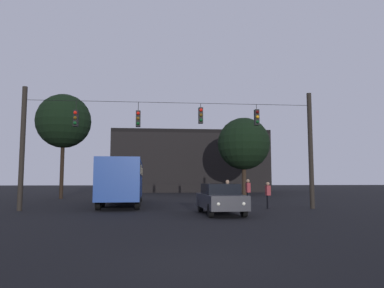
{
  "coord_description": "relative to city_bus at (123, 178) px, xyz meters",
  "views": [
    {
      "loc": [
        -0.84,
        -7.5,
        1.72
      ],
      "look_at": [
        1.02,
        11.91,
        3.65
      ],
      "focal_mm": 33.87,
      "sensor_mm": 36.0,
      "label": 1
    }
  ],
  "objects": [
    {
      "name": "tree_left_silhouette",
      "position": [
        -6.42,
        8.88,
        5.31
      ],
      "size": [
        5.04,
        5.04,
        9.71
      ],
      "color": "black",
      "rests_on": "ground"
    },
    {
      "name": "pedestrian_crossing_left",
      "position": [
        9.02,
        -4.14,
        -0.97
      ],
      "size": [
        0.24,
        0.36,
        1.59
      ],
      "color": "black",
      "rests_on": "ground"
    },
    {
      "name": "ground_plane",
      "position": [
        3.21,
        6.43,
        -1.87
      ],
      "size": [
        168.0,
        168.0,
        0.0
      ],
      "primitive_type": "plane",
      "color": "black",
      "rests_on": "ground"
    },
    {
      "name": "corner_building",
      "position": [
        7.07,
        28.86,
        2.46
      ],
      "size": [
        21.92,
        11.46,
        8.64
      ],
      "color": "black",
      "rests_on": "ground"
    },
    {
      "name": "pedestrian_crossing_center",
      "position": [
        6.51,
        -4.3,
        -0.89
      ],
      "size": [
        0.34,
        0.42,
        1.71
      ],
      "color": "black",
      "rests_on": "ground"
    },
    {
      "name": "overhead_signal_span",
      "position": [
        3.16,
        -4.39,
        2.19
      ],
      "size": [
        17.21,
        0.44,
        7.06
      ],
      "color": "black",
      "rests_on": "ground"
    },
    {
      "name": "car_near_right",
      "position": [
        5.54,
        -7.46,
        -1.07
      ],
      "size": [
        1.99,
        4.4,
        1.52
      ],
      "color": "#2D2D33",
      "rests_on": "ground"
    },
    {
      "name": "tree_behind_building",
      "position": [
        12.28,
        15.31,
        4.0
      ],
      "size": [
        6.01,
        6.01,
        8.89
      ],
      "color": "#2D2116",
      "rests_on": "ground"
    },
    {
      "name": "city_bus",
      "position": [
        0.0,
        0.0,
        0.0
      ],
      "size": [
        2.85,
        11.07,
        3.0
      ],
      "color": "navy",
      "rests_on": "ground"
    },
    {
      "name": "pedestrian_crossing_right",
      "position": [
        8.5,
        -1.38,
        -0.86
      ],
      "size": [
        0.27,
        0.38,
        1.76
      ],
      "color": "black",
      "rests_on": "ground"
    }
  ]
}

